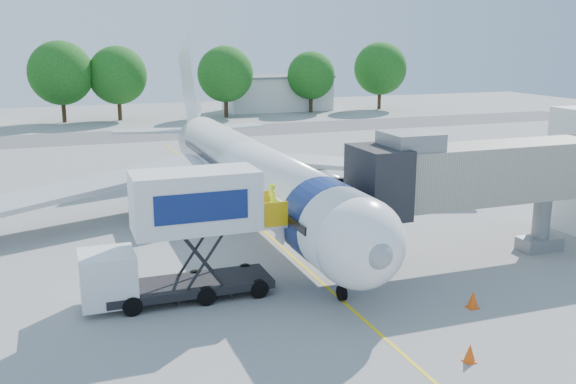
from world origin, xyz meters
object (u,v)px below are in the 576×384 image
object	(u,v)px
jet_bridge	(472,175)
aircraft	(248,171)
catering_hiloader	(181,237)
ground_tug	(416,347)

from	to	relation	value
jet_bridge	aircraft	bearing A→B (deg)	125.70
catering_hiloader	ground_tug	distance (m)	10.72
jet_bridge	catering_hiloader	xyz separation A→B (m)	(-14.26, -0.00, -1.59)
aircraft	catering_hiloader	bearing A→B (deg)	-119.42
aircraft	jet_bridge	world-z (taller)	aircraft
aircraft	ground_tug	bearing A→B (deg)	-90.01
catering_hiloader	jet_bridge	bearing A→B (deg)	0.01
jet_bridge	catering_hiloader	bearing A→B (deg)	-179.99
ground_tug	catering_hiloader	bearing A→B (deg)	119.00
jet_bridge	ground_tug	xyz separation A→B (m)	(-7.99, -8.45, -3.67)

